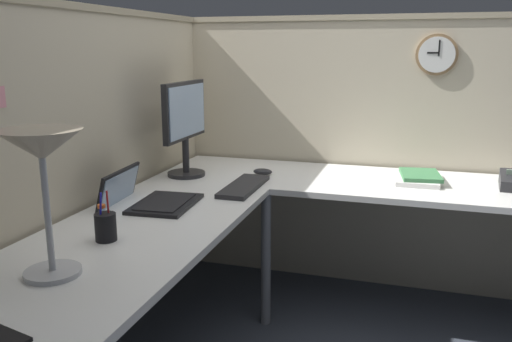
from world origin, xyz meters
The scene contains 12 objects.
cubicle_wall_back centered at (-0.36, 0.87, 0.79)m, with size 2.57×0.12×1.58m.
cubicle_wall_right centered at (0.87, -0.27, 0.79)m, with size 0.12×2.37×1.58m.
desk centered at (-0.15, -0.05, 0.63)m, with size 2.35×2.15×0.73m.
monitor centered at (0.28, 0.64, 1.02)m, with size 0.46×0.20×0.50m.
laptop centered at (-0.27, 0.59, 0.75)m, with size 0.37×0.40×0.22m.
keyboard centered at (0.11, 0.26, 0.74)m, with size 0.43×0.14×0.02m, color #232326.
computer_mouse centered at (0.42, 0.25, 0.75)m, with size 0.06×0.10×0.03m, color #232326.
desk_lamp_dome centered at (-1.01, 0.50, 1.09)m, with size 0.24×0.24×0.44m.
pen_cup centered at (-0.71, 0.51, 0.78)m, with size 0.08×0.08×0.18m.
cell_phone centered at (-1.36, 0.38, 0.73)m, with size 0.07×0.14×0.01m, color black.
book_stack centered at (0.50, -0.56, 0.75)m, with size 0.30×0.23×0.04m.
wall_clock centered at (0.82, -0.60, 1.36)m, with size 0.04×0.22×0.22m.
Camera 1 is at (-2.27, -0.53, 1.40)m, focal length 37.30 mm.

